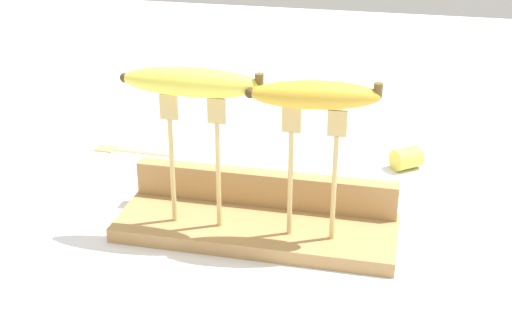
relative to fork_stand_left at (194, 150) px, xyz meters
name	(u,v)px	position (x,y,z in m)	size (l,w,h in m)	color
ground_plane	(256,234)	(0.08, 0.02, -0.14)	(3.00, 3.00, 0.00)	silver
wooden_board	(256,228)	(0.08, 0.02, -0.13)	(0.41, 0.14, 0.02)	#A87F4C
board_backstop	(264,188)	(0.08, 0.08, -0.09)	(0.40, 0.03, 0.05)	#A87F4C
fork_stand_left	(194,150)	(0.00, 0.00, 0.00)	(0.09, 0.01, 0.20)	tan
fork_stand_right	(313,163)	(0.17, 0.00, 0.00)	(0.09, 0.01, 0.19)	tan
banana_raised_left	(191,82)	(0.00, 0.00, 0.10)	(0.20, 0.05, 0.04)	#DBD147
banana_raised_right	(315,95)	(0.17, 0.00, 0.09)	(0.18, 0.07, 0.04)	gold
fork_fallen_near	(124,150)	(-0.22, 0.26, -0.13)	(0.16, 0.03, 0.01)	tan
banana_chunk_near	(407,158)	(0.29, 0.30, -0.12)	(0.06, 0.06, 0.04)	#DBD147
wire_coil	(197,187)	(-0.05, 0.15, -0.13)	(0.10, 0.10, 0.01)	black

